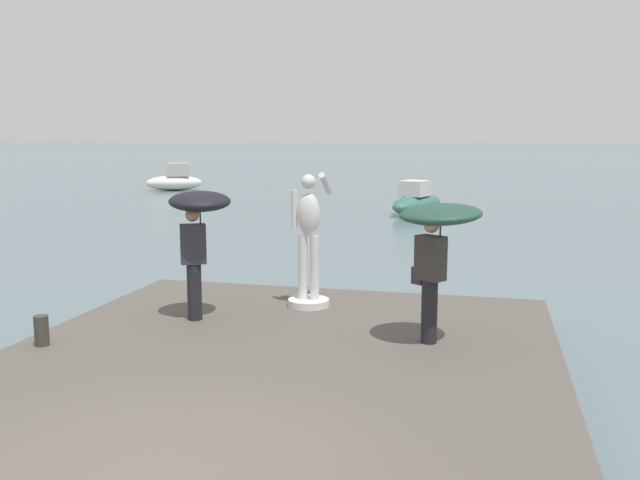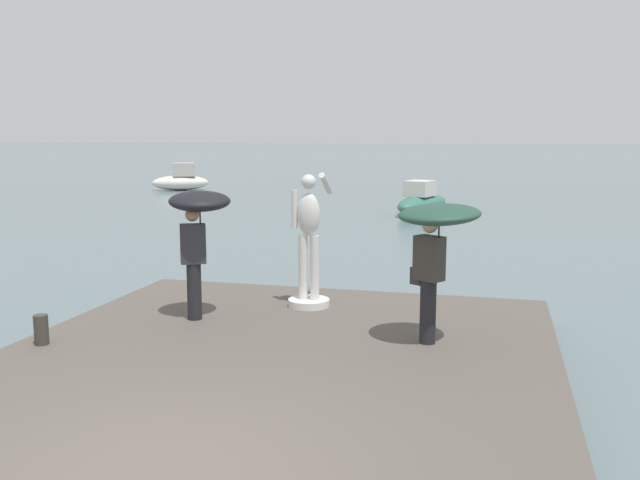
{
  "view_description": "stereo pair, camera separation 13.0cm",
  "coord_description": "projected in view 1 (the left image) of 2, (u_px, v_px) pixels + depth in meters",
  "views": [
    {
      "loc": [
        2.59,
        -4.95,
        3.22
      ],
      "look_at": [
        0.0,
        5.61,
        1.55
      ],
      "focal_mm": 38.6,
      "sensor_mm": 36.0,
      "label": 1
    },
    {
      "loc": [
        2.72,
        -4.92,
        3.22
      ],
      "look_at": [
        0.0,
        5.61,
        1.55
      ],
      "focal_mm": 38.6,
      "sensor_mm": 36.0,
      "label": 2
    }
  ],
  "objects": [
    {
      "name": "pier",
      "position": [
        246.0,
        403.0,
        7.83
      ],
      "size": [
        7.22,
        10.16,
        0.4
      ],
      "primitive_type": "cube",
      "color": "#564F47",
      "rests_on": "ground"
    },
    {
      "name": "mooring_bollard",
      "position": [
        42.0,
        331.0,
        9.26
      ],
      "size": [
        0.19,
        0.19,
        0.41
      ],
      "primitive_type": "cylinder",
      "color": "#38332D",
      "rests_on": "pier"
    },
    {
      "name": "boat_far",
      "position": [
        175.0,
        180.0,
        39.91
      ],
      "size": [
        3.55,
        2.79,
        1.59
      ],
      "color": "silver",
      "rests_on": "ground"
    },
    {
      "name": "onlooker_right",
      "position": [
        438.0,
        232.0,
        9.14
      ],
      "size": [
        1.52,
        1.53,
        1.94
      ],
      "color": "black",
      "rests_on": "pier"
    },
    {
      "name": "boat_leftward",
      "position": [
        417.0,
        202.0,
        28.03
      ],
      "size": [
        2.4,
        4.02,
        1.38
      ],
      "color": "#336B5B",
      "rests_on": "ground"
    },
    {
      "name": "onlooker_left",
      "position": [
        198.0,
        219.0,
        10.41
      ],
      "size": [
        1.27,
        1.28,
        2.01
      ],
      "color": "black",
      "rests_on": "pier"
    },
    {
      "name": "ground_plane",
      "position": [
        447.0,
        185.0,
        44.25
      ],
      "size": [
        400.0,
        400.0,
        0.0
      ],
      "primitive_type": "plane",
      "color": "slate"
    },
    {
      "name": "statue_white_figure",
      "position": [
        309.0,
        249.0,
        11.29
      ],
      "size": [
        0.69,
        0.91,
        2.22
      ],
      "color": "silver",
      "rests_on": "pier"
    }
  ]
}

